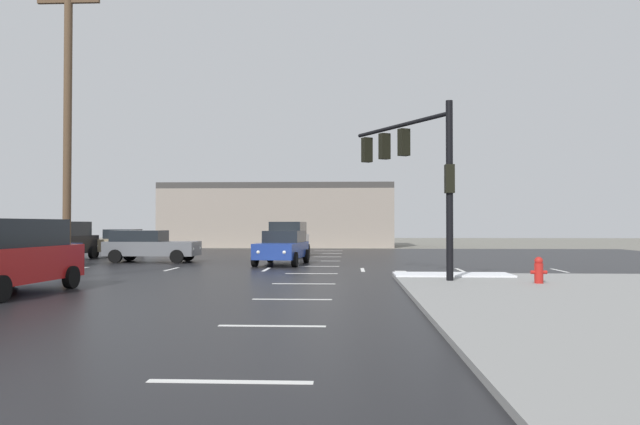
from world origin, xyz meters
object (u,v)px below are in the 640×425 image
Objects in this scene: sedan_blue at (283,247)px; sedan_grey at (149,245)px; suv_red at (6,255)px; sedan_tan at (121,242)px; traffic_signal_mast at (414,161)px; suv_black at (60,240)px; sedan_navy at (21,248)px; suv_white at (288,238)px; fire_hydrant at (539,270)px; utility_pole_mid at (68,122)px.

sedan_grey is (-6.86, 1.44, 0.00)m from sedan_blue.
sedan_blue is at bearing -21.93° from suv_red.
sedan_tan is (-10.61, 7.50, 0.00)m from sedan_blue.
traffic_signal_mast is 20.55m from suv_black.
suv_white is (11.10, 9.39, 0.24)m from sedan_navy.
sedan_blue is at bearing 5.34° from traffic_signal_mast.
traffic_signal_mast is 12.87m from suv_red.
sedan_blue is at bearing 51.34° from sedan_tan.
suv_white is at bearing 117.92° from fire_hydrant.
sedan_blue is 1.00× the size of sedan_navy.
suv_white is at bearing 45.03° from sedan_grey.
sedan_navy is 0.95× the size of suv_white.
sedan_blue is at bearing 131.30° from fire_hydrant.
fire_hydrant is 0.16× the size of suv_black.
suv_red is 0.47× the size of utility_pole_mid.
traffic_signal_mast reaches higher than suv_black.
sedan_blue reaches higher than fire_hydrant.
sedan_grey is at bearing 28.37° from sedan_tan.
suv_white is 17.05m from utility_pole_mid.
sedan_grey is (5.21, -1.43, -0.24)m from suv_black.
sedan_blue is 11.27m from utility_pole_mid.
utility_pole_mid is (4.86, -5.85, 4.63)m from sedan_navy.
fire_hydrant is at bearing -34.44° from sedan_grey.
traffic_signal_mast is 7.15× the size of fire_hydrant.
suv_white is (11.60, 4.59, 0.00)m from suv_black.
utility_pole_mid is (3.90, -15.29, 4.63)m from sedan_tan.
traffic_signal_mast reaches higher than suv_white.
traffic_signal_mast is 1.23× the size of sedan_tan.
suv_black is 1.07× the size of sedan_grey.
suv_black is at bearing 113.95° from suv_white.
sedan_tan is at bearing 16.78° from suv_red.
traffic_signal_mast is at bearing 40.75° from sedan_blue.
sedan_navy is at bearing 31.31° from suv_red.
sedan_navy is at bearing 8.65° from suv_black.
sedan_blue is at bearing 49.25° from utility_pole_mid.
sedan_grey is at bearing 23.67° from traffic_signal_mast.
traffic_signal_mast is 1.22× the size of sedan_navy.
traffic_signal_mast reaches higher than sedan_blue.
suv_black reaches higher than sedan_tan.
sedan_tan is (1.46, 4.63, -0.24)m from suv_black.
fire_hydrant is at bearing -154.79° from traffic_signal_mast.
sedan_navy is (-5.42, 10.59, -0.24)m from suv_red.
suv_red is at bearing -68.48° from sedan_navy.
traffic_signal_mast is 9.84m from sedan_blue.
fire_hydrant is 19.77m from suv_white.
suv_white is (-5.82, 15.06, -2.99)m from traffic_signal_mast.
sedan_tan and sedan_grey have the same top height.
fire_hydrant is at bearing -27.20° from sedan_navy.
fire_hydrant is 0.08× the size of utility_pole_mid.
utility_pole_mid is at bearing 29.40° from suv_black.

